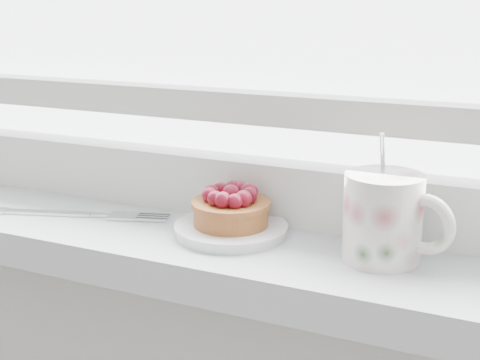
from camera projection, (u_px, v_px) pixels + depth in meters
The scene contains 4 objects.
saucer at pixel (231, 230), 0.73m from camera, with size 0.12×0.12×0.01m, color silver.
raspberry_tart at pixel (231, 207), 0.72m from camera, with size 0.09×0.09×0.05m.
floral_mug at pixel (386, 216), 0.65m from camera, with size 0.12×0.09×0.13m.
fork at pixel (76, 214), 0.79m from camera, with size 0.22×0.09×0.00m.
Camera 1 is at (0.29, 1.28, 1.19)m, focal length 50.00 mm.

